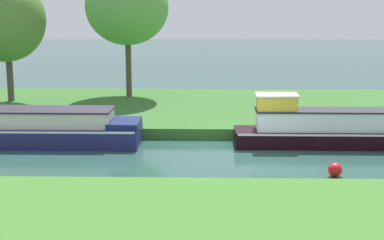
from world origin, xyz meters
TOP-DOWN VIEW (x-y plane):
  - ground_plane at (0.00, 0.00)m, footprint 120.00×120.00m
  - riverbank_far at (0.00, 7.00)m, footprint 72.00×10.00m
  - black_barge at (2.94, 1.20)m, footprint 7.05×1.45m
  - navy_narrowboat at (-6.74, 1.20)m, footprint 6.37×1.94m
  - willow_tree_left at (-10.45, 7.71)m, footprint 3.72×3.63m
  - willow_tree_centre at (-5.09, 9.39)m, footprint 3.94×4.75m
  - mooring_post_near at (2.32, 2.51)m, footprint 0.17×0.17m
  - channel_buoy at (2.44, -2.48)m, footprint 0.41×0.41m

SIDE VIEW (x-z plane):
  - ground_plane at x=0.00m, z-range 0.00..0.00m
  - riverbank_far at x=0.00m, z-range 0.00..0.40m
  - channel_buoy at x=2.44m, z-range 0.00..0.41m
  - navy_narrowboat at x=-6.74m, z-range -0.09..1.19m
  - black_barge at x=2.94m, z-range -0.31..1.52m
  - mooring_post_near at x=2.32m, z-range 0.40..1.01m
  - willow_tree_left at x=-10.45m, z-range 1.32..7.02m
  - willow_tree_centre at x=-5.09m, z-range 1.64..7.80m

